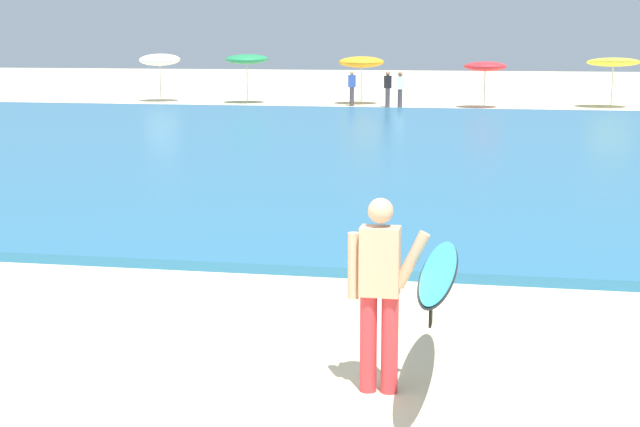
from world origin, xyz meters
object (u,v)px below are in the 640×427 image
at_px(beach_umbrella_1, 247,59).
at_px(beachgoer_near_row_mid, 352,87).
at_px(surfer_with_board, 408,279).
at_px(beach_umbrella_0, 160,60).
at_px(beach_umbrella_4, 613,62).
at_px(beachgoer_near_row_left, 400,89).
at_px(beachgoer_near_row_right, 388,88).
at_px(beach_umbrella_3, 485,66).
at_px(beach_umbrella_2, 361,62).

distance_m(beach_umbrella_1, beachgoer_near_row_mid, 5.26).
xyz_separation_m(surfer_with_board, beach_umbrella_0, (-15.26, 35.37, 0.95)).
xyz_separation_m(beach_umbrella_1, beach_umbrella_4, (16.34, 0.27, -0.07)).
height_order(surfer_with_board, beachgoer_near_row_left, surfer_with_board).
distance_m(beachgoer_near_row_mid, beachgoer_near_row_right, 1.73).
relative_size(surfer_with_board, beach_umbrella_3, 1.30).
bearing_deg(beach_umbrella_3, beach_umbrella_1, 175.19).
bearing_deg(beachgoer_near_row_mid, beach_umbrella_2, 78.75).
height_order(beach_umbrella_3, beachgoer_near_row_right, beach_umbrella_3).
height_order(surfer_with_board, beach_umbrella_2, beach_umbrella_2).
xyz_separation_m(beach_umbrella_4, beachgoer_near_row_left, (-9.00, -2.42, -1.12)).
bearing_deg(beach_umbrella_0, surfer_with_board, -66.67).
height_order(beach_umbrella_2, beachgoer_near_row_left, beach_umbrella_2).
relative_size(surfer_with_board, beach_umbrella_0, 1.13).
bearing_deg(beach_umbrella_1, beach_umbrella_4, 0.96).
bearing_deg(beach_umbrella_1, beach_umbrella_0, 174.85).
bearing_deg(surfer_with_board, beach_umbrella_0, 113.33).
relative_size(surfer_with_board, beachgoer_near_row_left, 1.65).
xyz_separation_m(surfer_with_board, beachgoer_near_row_right, (-4.16, 33.68, -0.19)).
distance_m(surfer_with_board, beachgoer_near_row_mid, 34.64).
bearing_deg(beach_umbrella_1, beachgoer_near_row_right, -10.92).
bearing_deg(beachgoer_near_row_right, beach_umbrella_4, 9.25).
relative_size(beach_umbrella_0, beachgoer_near_row_left, 1.46).
distance_m(beach_umbrella_0, beachgoer_near_row_mid, 9.59).
bearing_deg(beachgoer_near_row_mid, beach_umbrella_4, 5.57).
bearing_deg(beachgoer_near_row_right, beach_umbrella_1, 169.08).
height_order(beach_umbrella_4, beachgoer_near_row_left, beach_umbrella_4).
xyz_separation_m(surfer_with_board, beach_umbrella_3, (0.03, 34.06, 0.76)).
distance_m(beach_umbrella_3, beachgoer_near_row_left, 3.87).
relative_size(beach_umbrella_2, beach_umbrella_4, 0.95).
bearing_deg(beach_umbrella_2, beach_umbrella_4, -0.59).
bearing_deg(beach_umbrella_3, beach_umbrella_0, 175.09).
distance_m(beach_umbrella_1, beachgoer_near_row_right, 6.94).
xyz_separation_m(beachgoer_near_row_left, beachgoer_near_row_right, (-0.63, 0.85, 0.00)).
bearing_deg(beach_umbrella_2, beachgoer_near_row_mid, -101.25).
relative_size(surfer_with_board, beachgoer_near_row_right, 1.65).
relative_size(beach_umbrella_2, beachgoer_near_row_mid, 1.38).
distance_m(surfer_with_board, beach_umbrella_0, 38.53).
bearing_deg(beach_umbrella_4, beachgoer_near_row_right, -170.75).
relative_size(beach_umbrella_4, beachgoer_near_row_mid, 1.45).
bearing_deg(beach_umbrella_4, beach_umbrella_3, -167.69).
relative_size(beachgoer_near_row_left, beachgoer_near_row_right, 1.00).
bearing_deg(beach_umbrella_2, beach_umbrella_1, -175.81).
distance_m(beachgoer_near_row_left, beachgoer_near_row_mid, 2.65).
relative_size(surfer_with_board, beach_umbrella_2, 1.19).
xyz_separation_m(beach_umbrella_0, beachgoer_near_row_left, (11.73, -2.55, -1.13)).
distance_m(surfer_with_board, beach_umbrella_3, 34.07).
height_order(beach_umbrella_1, beach_umbrella_2, beach_umbrella_1).
bearing_deg(beach_umbrella_1, beach_umbrella_3, -4.81).
distance_m(beach_umbrella_1, beachgoer_near_row_left, 7.75).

